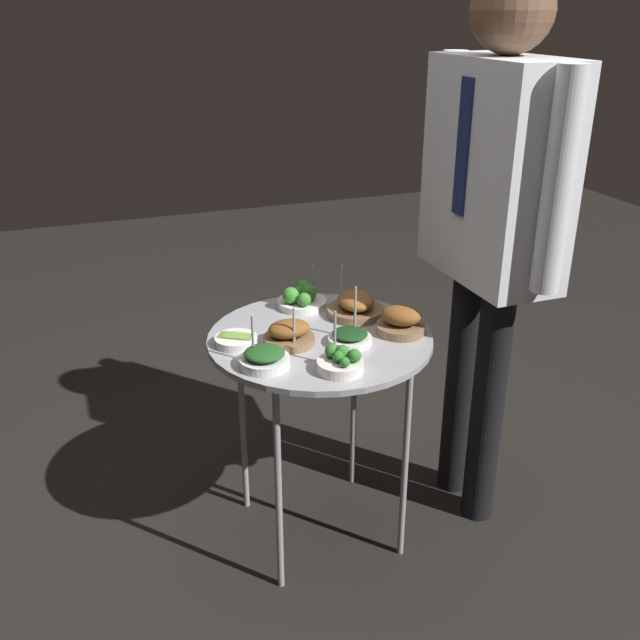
# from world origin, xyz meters

# --- Properties ---
(ground_plane) EXTENTS (8.00, 8.00, 0.00)m
(ground_plane) POSITION_xyz_m (0.00, 0.00, 0.00)
(ground_plane) COLOR black
(serving_cart) EXTENTS (0.66, 0.66, 0.71)m
(serving_cart) POSITION_xyz_m (0.00, 0.00, 0.65)
(serving_cart) COLOR #939399
(serving_cart) RESTS_ON ground_plane
(bowl_spinach_front_right) EXTENTS (0.13, 0.13, 0.16)m
(bowl_spinach_front_right) POSITION_xyz_m (0.08, 0.06, 0.73)
(bowl_spinach_front_right) COLOR silver
(bowl_spinach_front_right) RESTS_ON serving_cart
(bowl_roast_center) EXTENTS (0.15, 0.15, 0.12)m
(bowl_roast_center) POSITION_xyz_m (0.02, -0.10, 0.74)
(bowl_roast_center) COLOR brown
(bowl_roast_center) RESTS_ON serving_cart
(bowl_roast_mid_right) EXTENTS (0.15, 0.15, 0.08)m
(bowl_roast_mid_right) POSITION_xyz_m (0.06, 0.23, 0.74)
(bowl_roast_mid_right) COLOR brown
(bowl_roast_mid_right) RESTS_ON serving_cart
(bowl_broccoli_mid_left) EXTENTS (0.16, 0.16, 0.13)m
(bowl_broccoli_mid_left) POSITION_xyz_m (-0.23, 0.02, 0.74)
(bowl_broccoli_mid_left) COLOR white
(bowl_broccoli_mid_left) RESTS_ON serving_cart
(bowl_roast_back_left) EXTENTS (0.18, 0.18, 0.16)m
(bowl_roast_back_left) POSITION_xyz_m (-0.10, 0.15, 0.74)
(bowl_roast_back_left) COLOR brown
(bowl_roast_back_left) RESTS_ON serving_cart
(bowl_broccoli_front_center) EXTENTS (0.12, 0.12, 0.16)m
(bowl_broccoli_front_center) POSITION_xyz_m (0.22, -0.02, 0.73)
(bowl_broccoli_front_center) COLOR silver
(bowl_broccoli_front_center) RESTS_ON serving_cart
(bowl_asparagus_front_left) EXTENTS (0.12, 0.12, 0.03)m
(bowl_asparagus_front_left) POSITION_xyz_m (-0.03, -0.24, 0.72)
(bowl_asparagus_front_left) COLOR white
(bowl_asparagus_front_left) RESTS_ON serving_cart
(bowl_spinach_back_right) EXTENTS (0.14, 0.14, 0.14)m
(bowl_spinach_back_right) POSITION_xyz_m (0.13, -0.21, 0.73)
(bowl_spinach_back_right) COLOR silver
(bowl_spinach_back_right) RESTS_ON serving_cart
(waiter_figure) EXTENTS (0.63, 0.23, 1.69)m
(waiter_figure) POSITION_xyz_m (0.03, 0.53, 1.07)
(waiter_figure) COLOR black
(waiter_figure) RESTS_ON ground_plane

